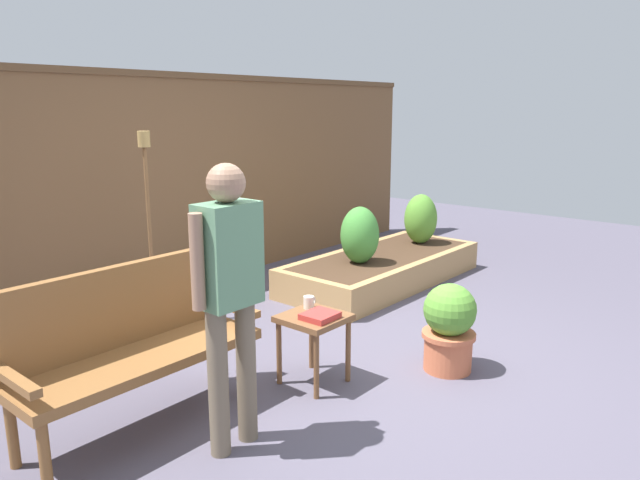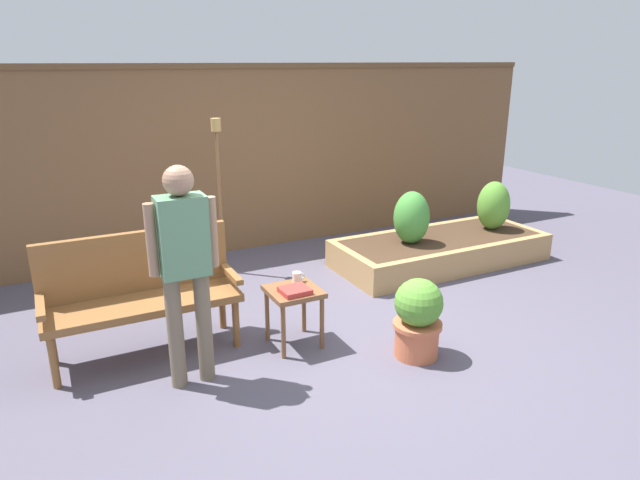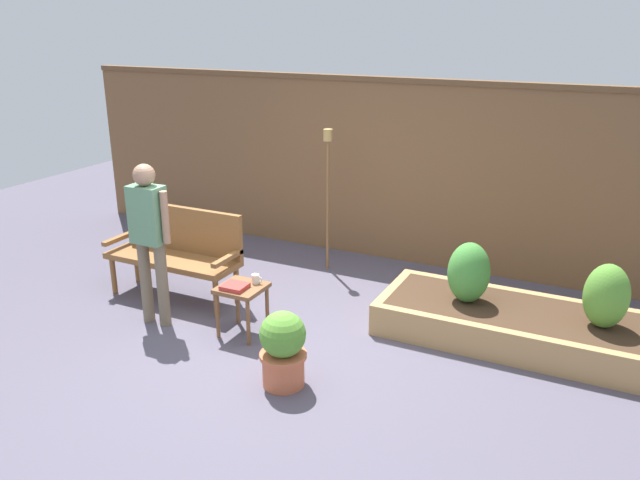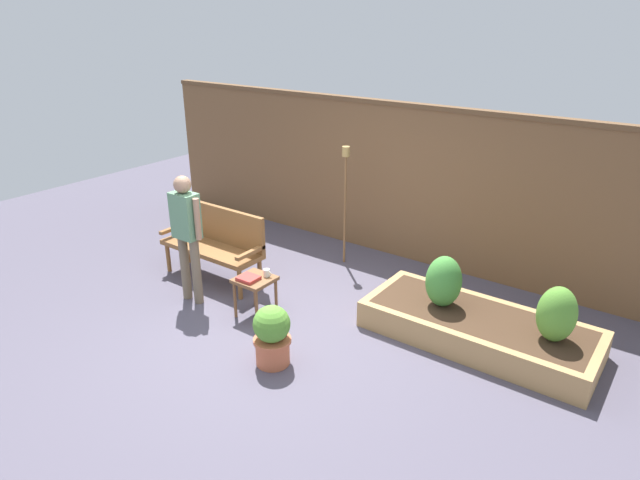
{
  "view_description": "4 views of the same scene",
  "coord_description": "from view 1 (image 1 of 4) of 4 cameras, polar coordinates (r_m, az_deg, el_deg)",
  "views": [
    {
      "loc": [
        -3.2,
        -2.36,
        1.84
      ],
      "look_at": [
        0.59,
        0.87,
        0.71
      ],
      "focal_mm": 33.47,
      "sensor_mm": 36.0,
      "label": 1
    },
    {
      "loc": [
        -2.02,
        -3.59,
        2.19
      ],
      "look_at": [
        0.12,
        0.62,
        0.66
      ],
      "focal_mm": 31.28,
      "sensor_mm": 36.0,
      "label": 2
    },
    {
      "loc": [
        2.61,
        -4.33,
        2.77
      ],
      "look_at": [
        0.08,
        0.79,
        0.78
      ],
      "focal_mm": 35.58,
      "sensor_mm": 36.0,
      "label": 3
    },
    {
      "loc": [
        3.5,
        -3.94,
        3.25
      ],
      "look_at": [
        0.22,
        0.54,
        0.94
      ],
      "focal_mm": 30.93,
      "sensor_mm": 36.0,
      "label": 4
    }
  ],
  "objects": [
    {
      "name": "garden_bench",
      "position": [
        3.64,
        -17.72,
        -8.74
      ],
      "size": [
        1.44,
        0.48,
        0.94
      ],
      "color": "brown",
      "rests_on": "ground_plane"
    },
    {
      "name": "book_on_table",
      "position": [
        3.92,
        -0.0,
        -7.25
      ],
      "size": [
        0.22,
        0.2,
        0.04
      ],
      "primitive_type": "cube",
      "rotation": [
        0.0,
        0.0,
        0.02
      ],
      "color": "#B2332D",
      "rests_on": "side_table"
    },
    {
      "name": "potted_boxwood",
      "position": [
        4.32,
        12.24,
        -8.04
      ],
      "size": [
        0.38,
        0.38,
        0.63
      ],
      "color": "#C66642",
      "rests_on": "ground_plane"
    },
    {
      "name": "fence_back",
      "position": [
        5.95,
        -16.74,
        4.97
      ],
      "size": [
        8.4,
        0.14,
        2.16
      ],
      "color": "brown",
      "rests_on": "ground_plane"
    },
    {
      "name": "ground_plane",
      "position": [
        4.38,
        3.68,
        -12.11
      ],
      "size": [
        14.0,
        14.0,
        0.0
      ],
      "primitive_type": "plane",
      "color": "#514C5B"
    },
    {
      "name": "cup_on_table",
      "position": [
        4.1,
        -1.05,
        -5.97
      ],
      "size": [
        0.11,
        0.07,
        0.09
      ],
      "color": "silver",
      "rests_on": "side_table"
    },
    {
      "name": "shrub_near_bench",
      "position": [
        5.92,
        3.83,
        0.47
      ],
      "size": [
        0.39,
        0.39,
        0.57
      ],
      "color": "brown",
      "rests_on": "raised_planter_bed"
    },
    {
      "name": "side_table",
      "position": [
        4.01,
        -0.61,
        -8.31
      ],
      "size": [
        0.4,
        0.4,
        0.48
      ],
      "color": "brown",
      "rests_on": "ground_plane"
    },
    {
      "name": "raised_planter_bed",
      "position": [
        6.37,
        5.99,
        -2.72
      ],
      "size": [
        2.4,
        1.0,
        0.3
      ],
      "color": "#AD8451",
      "rests_on": "ground_plane"
    },
    {
      "name": "tiki_torch",
      "position": [
        5.18,
        -16.19,
        4.33
      ],
      "size": [
        0.1,
        0.1,
        1.64
      ],
      "color": "brown",
      "rests_on": "ground_plane"
    },
    {
      "name": "person_by_bench",
      "position": [
        3.14,
        -8.66,
        -4.16
      ],
      "size": [
        0.47,
        0.2,
        1.56
      ],
      "color": "#70604C",
      "rests_on": "ground_plane"
    },
    {
      "name": "shrub_far_corner",
      "position": [
        6.87,
        9.6,
        2.0
      ],
      "size": [
        0.37,
        0.37,
        0.56
      ],
      "color": "brown",
      "rests_on": "raised_planter_bed"
    }
  ]
}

